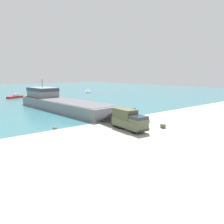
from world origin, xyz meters
The scene contains 12 objects.
ground_plane centered at (0.00, 0.00, 0.00)m, with size 240.00×240.00×0.00m, color #9E998E.
water_surface centered at (0.00, 95.84, 0.00)m, with size 240.00×180.00×0.01m, color #336B75.
landing_craft centered at (-2.69, 25.96, 1.90)m, with size 10.31×39.34×7.69m.
military_truck centered at (-3.52, -1.89, 1.73)m, with size 2.93×7.22×3.39m.
soldier_on_ramp centered at (-0.09, -3.17, 0.99)m, with size 0.50×0.39×1.71m.
moored_boat_a centered at (32.22, 66.28, 0.46)m, with size 5.41×7.36×1.37m.
moored_boat_b centered at (-4.15, 61.73, 0.53)m, with size 6.83×4.79×1.59m.
mooring_bollard centered at (3.17, 5.22, 0.39)m, with size 0.28×0.28×0.72m.
cargo_crate centered at (1.86, -4.76, 0.34)m, with size 0.67×0.81×0.67m, color #566042.
shoreline_rock_a centered at (-12.92, 6.44, 0.00)m, with size 0.83×0.83×0.83m, color gray.
shoreline_rock_b centered at (7.43, 7.25, 0.00)m, with size 0.87×0.87×0.87m, color #66605B.
shoreline_rock_c centered at (2.12, 5.73, 0.00)m, with size 0.91×0.91×0.91m, color #66605B.
Camera 1 is at (-28.00, -27.71, 9.18)m, focal length 35.00 mm.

